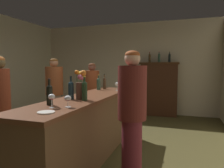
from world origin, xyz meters
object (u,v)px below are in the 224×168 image
(wine_bottle_malbec, at_px, (50,94))
(display_bottle_left, at_px, (150,58))
(wine_bottle_chardonnay, at_px, (99,83))
(wine_bottle_rose, at_px, (71,89))
(wine_glass_front, at_px, (52,97))
(bartender, at_px, (132,113))
(wine_bottle_merlot, at_px, (85,90))
(patron_redhead, at_px, (0,104))
(display_bottle_midleft, at_px, (159,58))
(patron_in_grey, at_px, (92,93))
(wine_glass_mid, at_px, (68,99))
(wine_glass_rear, at_px, (117,84))
(display_cabinet, at_px, (159,88))
(cheese_plate, at_px, (46,112))
(patron_by_cabinet, at_px, (55,92))
(wine_bottle_pinot, at_px, (104,82))
(display_bottle_center, at_px, (170,57))
(flower_arrangement, at_px, (81,85))
(bar_counter, at_px, (87,128))

(wine_bottle_malbec, relative_size, display_bottle_left, 1.02)
(wine_bottle_chardonnay, height_order, wine_bottle_rose, wine_bottle_rose)
(wine_glass_front, relative_size, bartender, 0.09)
(wine_bottle_merlot, relative_size, patron_redhead, 0.20)
(display_bottle_midleft, relative_size, patron_in_grey, 0.20)
(wine_glass_front, relative_size, wine_glass_mid, 1.17)
(wine_bottle_chardonnay, bearing_deg, display_bottle_left, 76.19)
(wine_glass_rear, xyz_separation_m, display_bottle_midleft, (0.51, 2.59, 0.62))
(wine_bottle_malbec, distance_m, display_bottle_midleft, 4.42)
(display_cabinet, distance_m, cheese_plate, 4.72)
(wine_bottle_merlot, distance_m, cheese_plate, 0.84)
(display_bottle_left, xyz_separation_m, patron_by_cabinet, (-1.83, -2.29, -0.85))
(wine_glass_front, bearing_deg, wine_glass_rear, 84.46)
(wine_bottle_pinot, height_order, wine_glass_rear, wine_bottle_pinot)
(patron_redhead, bearing_deg, display_bottle_center, 38.40)
(flower_arrangement, height_order, patron_redhead, patron_redhead)
(wine_bottle_merlot, bearing_deg, wine_bottle_malbec, -118.55)
(wine_bottle_pinot, bearing_deg, wine_bottle_rose, -88.08)
(wine_glass_front, relative_size, display_bottle_midleft, 0.49)
(wine_bottle_pinot, height_order, display_bottle_left, display_bottle_left)
(patron_redhead, bearing_deg, wine_glass_mid, -37.18)
(wine_glass_rear, xyz_separation_m, cheese_plate, (-0.08, -2.09, -0.12))
(wine_bottle_merlot, height_order, wine_bottle_malbec, wine_bottle_merlot)
(bar_counter, distance_m, display_cabinet, 3.58)
(wine_bottle_chardonnay, relative_size, wine_glass_rear, 1.81)
(wine_bottle_malbec, distance_m, flower_arrangement, 0.55)
(wine_bottle_malbec, xyz_separation_m, flower_arrangement, (0.14, 0.53, 0.06))
(wine_bottle_rose, xyz_separation_m, patron_by_cabinet, (-1.31, 1.53, -0.25))
(wine_bottle_malbec, xyz_separation_m, wine_glass_front, (0.13, -0.14, -0.02))
(bar_counter, xyz_separation_m, bartender, (0.83, -0.49, 0.40))
(wine_bottle_pinot, xyz_separation_m, patron_in_grey, (-0.50, 0.50, -0.29))
(display_bottle_center, xyz_separation_m, patron_in_grey, (-1.65, -1.88, -0.89))
(patron_redhead, height_order, bartender, bartender)
(display_cabinet, xyz_separation_m, wine_glass_mid, (-0.55, -4.35, 0.27))
(display_bottle_left, bearing_deg, wine_glass_mid, -93.40)
(display_cabinet, distance_m, wine_glass_rear, 2.66)
(patron_by_cabinet, bearing_deg, bartender, 17.51)
(bar_counter, relative_size, patron_redhead, 1.84)
(display_cabinet, relative_size, cheese_plate, 9.32)
(bar_counter, xyz_separation_m, wine_glass_front, (0.03, -0.95, 0.62))
(display_bottle_left, bearing_deg, bartender, -84.28)
(patron_redhead, bearing_deg, display_bottle_left, 45.18)
(wine_bottle_chardonnay, bearing_deg, patron_in_grey, 123.55)
(wine_bottle_pinot, relative_size, display_bottle_left, 1.00)
(wine_bottle_pinot, height_order, patron_in_grey, patron_in_grey)
(display_cabinet, height_order, wine_bottle_malbec, display_cabinet)
(wine_glass_rear, height_order, flower_arrangement, flower_arrangement)
(wine_glass_rear, distance_m, bartender, 1.54)
(display_bottle_center, bearing_deg, wine_bottle_merlot, -102.78)
(wine_bottle_chardonnay, relative_size, wine_glass_front, 1.96)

